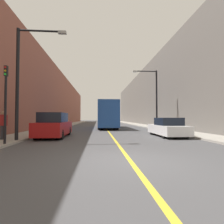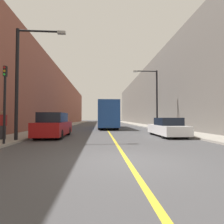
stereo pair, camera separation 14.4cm
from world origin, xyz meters
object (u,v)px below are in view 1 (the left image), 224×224
street_lamp_right (154,95)px  car_right_near (168,128)px  traffic_light (5,101)px  street_lamp_left (23,74)px  bus (107,115)px  parked_suv_left (54,126)px  pedestrian (3,125)px

street_lamp_right → car_right_near: bearing=-100.2°
car_right_near → traffic_light: traffic_light is taller
traffic_light → street_lamp_left: bearing=82.2°
bus → street_lamp_right: street_lamp_right is taller
car_right_near → street_lamp_left: size_ratio=0.67×
car_right_near → traffic_light: size_ratio=1.13×
car_right_near → traffic_light: bearing=-158.5°
car_right_near → street_lamp_right: (1.30, 7.20, 3.59)m
parked_suv_left → street_lamp_left: street_lamp_left is taller
street_lamp_right → traffic_light: size_ratio=1.75×
bus → street_lamp_left: street_lamp_left is taller
street_lamp_right → traffic_light: street_lamp_right is taller
street_lamp_left → street_lamp_right: (11.39, 9.73, 0.15)m
street_lamp_left → traffic_light: size_ratio=1.68×
bus → traffic_light: bearing=-111.5°
pedestrian → traffic_light: bearing=-60.8°
street_lamp_left → street_lamp_right: size_ratio=0.96×
street_lamp_left → pedestrian: 3.34m
traffic_light → street_lamp_right: bearing=44.1°
parked_suv_left → car_right_near: (8.82, -0.11, -0.19)m
street_lamp_left → pedestrian: bearing=162.9°
car_right_near → bus: bearing=110.9°
bus → street_lamp_left: size_ratio=1.51×
traffic_light → pedestrian: (-1.07, 1.91, -1.29)m
parked_suv_left → street_lamp_right: 12.81m
car_right_near → street_lamp_right: 8.15m
parked_suv_left → pedestrian: 3.40m
street_lamp_right → pedestrian: size_ratio=4.00×
parked_suv_left → traffic_light: bearing=-109.4°
traffic_light → car_right_near: bearing=21.5°
bus → street_lamp_left: 15.08m
parked_suv_left → car_right_near: bearing=-0.7°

